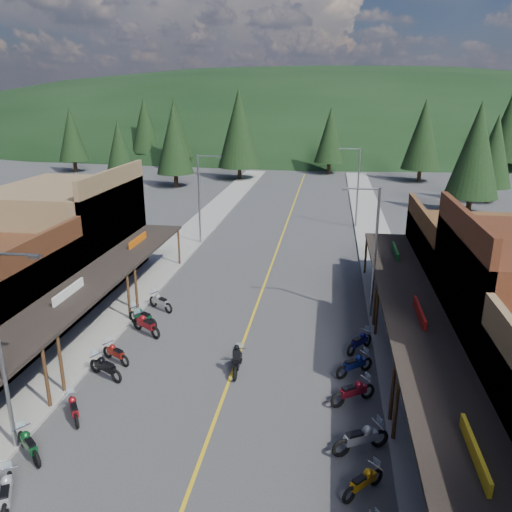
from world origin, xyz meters
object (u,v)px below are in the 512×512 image
at_px(pine_5, 510,125).
at_px(bike_west_5, 28,444).
at_px(pine_9, 494,151).
at_px(pine_11, 476,150).
at_px(bike_east_9, 360,341).
at_px(pine_0, 72,134).
at_px(streetlight_0, 2,345).
at_px(bike_east_5, 363,481).
at_px(bike_west_8, 116,352).
at_px(bike_west_10, 142,316).
at_px(streetlight_2, 373,248).
at_px(bike_west_9, 146,324).
at_px(pine_2, 239,128).
at_px(bike_west_4, 6,491).
at_px(pine_1, 175,128).
at_px(bike_east_6, 361,437).
at_px(pine_8, 120,153).
at_px(bike_west_11, 160,301).
at_px(pine_10, 174,140).
at_px(pedestrian_east_b, 381,283).
at_px(streetlight_1, 201,195).
at_px(shop_east_3, 476,266).
at_px(bike_west_6, 74,407).
at_px(pine_4, 423,134).
at_px(shop_west_3, 69,234).
at_px(streetlight_3, 357,184).
at_px(pine_3, 330,135).
at_px(bike_east_8, 354,364).
at_px(bike_west_7, 105,366).
at_px(pine_7, 145,125).
at_px(rider_on_bike, 237,361).

relative_size(pine_5, bike_west_5, 6.78).
distance_m(pine_9, pine_11, 8.10).
bearing_deg(bike_east_9, pine_0, 165.71).
bearing_deg(streetlight_0, bike_east_5, -1.48).
distance_m(bike_west_8, bike_west_10, 4.17).
xyz_separation_m(streetlight_2, bike_west_9, (-12.53, -4.05, -3.80)).
xyz_separation_m(pine_2, bike_west_4, (4.29, -66.58, -7.39)).
relative_size(pine_1, pine_11, 1.01).
height_order(bike_west_10, bike_east_6, bike_east_6).
distance_m(pine_5, pine_8, 64.53).
bearing_deg(bike_west_11, bike_west_8, -147.92).
xyz_separation_m(pine_10, bike_west_4, (12.29, -58.58, -6.19)).
bearing_deg(streetlight_0, pine_11, 58.51).
height_order(bike_west_8, bike_east_6, bike_east_6).
bearing_deg(pine_8, pine_0, 129.29).
xyz_separation_m(pine_1, pedestrian_east_b, (31.96, -58.49, -6.28)).
height_order(streetlight_1, pine_5, pine_5).
relative_size(shop_east_3, bike_east_6, 4.71).
distance_m(pine_1, bike_west_5, 78.61).
xyz_separation_m(pine_8, pine_10, (4.00, 10.00, 0.81)).
height_order(streetlight_0, pine_2, pine_2).
bearing_deg(bike_west_6, pine_10, 67.20).
bearing_deg(pine_0, pine_9, -14.88).
xyz_separation_m(streetlight_0, pine_0, (-33.05, 68.00, 2.02)).
height_order(pine_2, bike_west_4, pine_2).
height_order(pine_4, pedestrian_east_b, pine_4).
bearing_deg(bike_east_6, shop_east_3, 125.33).
xyz_separation_m(shop_west_3, streetlight_2, (20.74, -3.30, 0.94)).
height_order(streetlight_3, pine_3, pine_3).
height_order(bike_west_5, bike_east_6, bike_east_6).
height_order(pine_5, bike_west_11, pine_5).
relative_size(pine_2, bike_west_5, 6.78).
bearing_deg(pine_4, pine_11, -84.81).
bearing_deg(bike_east_9, streetlight_3, 125.71).
height_order(pine_2, pine_10, pine_2).
distance_m(bike_west_5, bike_east_8, 14.40).
height_order(bike_west_7, bike_west_9, bike_west_9).
relative_size(streetlight_0, bike_east_6, 3.45).
relative_size(pine_10, bike_west_4, 5.55).
distance_m(streetlight_0, pine_4, 70.61).
height_order(shop_west_3, pine_5, pine_5).
relative_size(bike_west_9, bike_east_8, 1.09).
bearing_deg(pine_7, pine_10, -61.70).
xyz_separation_m(pine_2, bike_west_6, (4.18, -61.90, -7.44)).
relative_size(streetlight_0, streetlight_1, 1.00).
height_order(streetlight_0, pine_4, pine_4).
xyz_separation_m(shop_west_3, bike_east_5, (19.66, -17.63, -2.98)).
distance_m(streetlight_0, bike_west_10, 11.59).
bearing_deg(pine_2, rider_on_bike, -79.85).
bearing_deg(pine_4, pine_0, 178.03).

